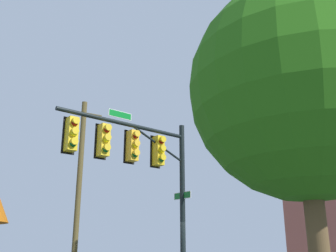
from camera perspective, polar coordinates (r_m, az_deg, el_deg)
name	(u,v)px	position (r m, az deg, el deg)	size (l,w,h in m)	color
signal_pole_assembly	(136,158)	(13.82, -4.72, -4.71)	(5.02, 2.64, 6.25)	black
utility_pole	(79,184)	(18.73, -12.87, -8.33)	(1.59, 1.06, 8.49)	brown
tree_mid	(301,89)	(9.34, 18.90, 5.12)	(5.08, 5.08, 7.55)	brown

